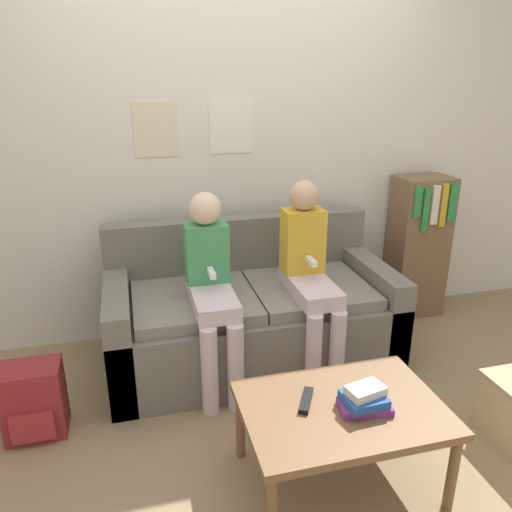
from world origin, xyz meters
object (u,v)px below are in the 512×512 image
Objects in this scene: person_left at (211,282)px; person_right at (309,270)px; coffee_table at (342,414)px; backpack at (34,401)px; bookshelf at (418,246)px; tv_remote at (306,400)px; couch at (251,316)px.

person_left is 0.97× the size of person_right.
coffee_table is 2.25× the size of backpack.
person_right reaches higher than bookshelf.
person_left reaches higher than tv_remote.
bookshelf is at bearing 26.50° from person_right.
couch reaches higher than tv_remote.
couch is 10.22× the size of tv_remote.
person_right is (0.58, 0.00, 0.01)m from person_left.
person_left is 1.07× the size of bookshelf.
bookshelf reaches higher than backpack.
couch is 1.30m from backpack.
tv_remote is at bearing 157.34° from coffee_table.
coffee_table is 0.16m from tv_remote.
coffee_table is at bearing -130.57° from bookshelf.
couch is 4.55× the size of backpack.
person_right is at bearing 0.27° from person_left.
person_left reaches higher than bookshelf.
bookshelf is (1.37, 1.37, 0.11)m from tv_remote.
coffee_table is at bearing -83.61° from couch.
bookshelf reaches higher than coffee_table.
backpack is (-1.20, 0.62, -0.22)m from tv_remote.
couch is 0.48m from person_left.
person_right is 1.17m from bookshelf.
person_right reaches higher than backpack.
coffee_table is 0.75× the size of person_right.
coffee_table is at bearing -101.30° from person_right.
tv_remote is at bearing -110.83° from person_right.
coffee_table is 1.51m from backpack.
tv_remote is 0.44× the size of backpack.
person_left is at bearing -144.20° from couch.
tv_remote is (-0.14, 0.06, 0.06)m from coffee_table.
person_right reaches higher than person_left.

